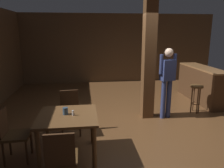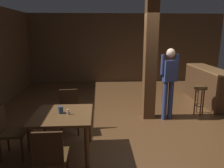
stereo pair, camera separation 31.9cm
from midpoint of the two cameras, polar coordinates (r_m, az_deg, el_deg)
ground_plane at (r=5.23m, az=11.55°, el=-10.35°), size 10.80×10.80×0.00m
wall_back at (r=9.23m, az=4.78°, el=9.24°), size 8.00×0.10×2.80m
pillar at (r=5.28m, az=11.64°, el=5.74°), size 0.28×0.28×2.80m
dining_table at (r=3.79m, az=-10.31°, el=-9.41°), size 0.97×0.97×0.75m
chair_south at (r=3.09m, az=-12.76°, el=-17.82°), size 0.43×0.43×0.89m
chair_west at (r=4.03m, az=-23.39°, el=-10.87°), size 0.43×0.43×0.89m
chair_north at (r=4.68m, az=-9.24°, el=-6.45°), size 0.47×0.47×0.89m
napkin_cup at (r=3.76m, az=-10.90°, el=-6.68°), size 0.09×0.09×0.12m
salt_shaker at (r=3.70m, az=-9.04°, el=-7.22°), size 0.03×0.03×0.09m
standing_person at (r=5.36m, az=16.32°, el=1.25°), size 0.47×0.28×1.72m
bar_counter at (r=7.14m, az=24.35°, el=-0.30°), size 0.56×2.11×1.04m
bar_stool_near at (r=6.03m, az=23.40°, el=-2.44°), size 0.33×0.33×0.74m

